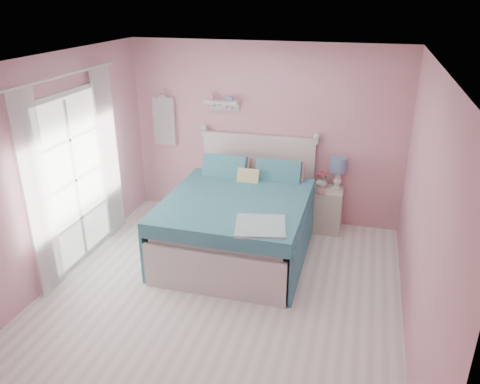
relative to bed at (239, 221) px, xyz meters
The scene contains 13 objects.
floor 1.21m from the bed, 86.21° to the right, with size 4.50×4.50×0.00m, color silver.
room_shell 1.62m from the bed, 86.21° to the right, with size 4.50×4.50×4.50m.
bed is the anchor object (origin of this frame).
nightstand 1.38m from the bed, 39.93° to the left, with size 0.44×0.43×0.63m.
table_lamp 1.61m from the bed, 39.57° to the left, with size 0.23×0.23×0.46m.
vase 1.37m from the bed, 44.49° to the left, with size 0.16×0.16×0.17m, color silver.
teacup 1.23m from the bed, 36.01° to the left, with size 0.11×0.11×0.09m, color pink.
roses 1.40m from the bed, 44.43° to the left, with size 0.14×0.11×0.12m.
wall_shelf 1.77m from the bed, 117.57° to the left, with size 0.50×0.15×0.25m.
hanging_dress 2.06m from the bed, 144.60° to the left, with size 0.34×0.03×0.72m, color white.
french_door 2.13m from the bed, 158.88° to the right, with size 0.04×1.32×2.16m.
curtain_near 2.48m from the bed, 141.34° to the right, with size 0.04×0.40×2.32m, color white.
curtain_far 1.99m from the bed, behind, with size 0.04×0.40×2.32m, color white.
Camera 1 is at (1.40, -4.19, 3.20)m, focal length 35.00 mm.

